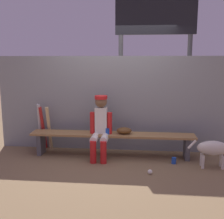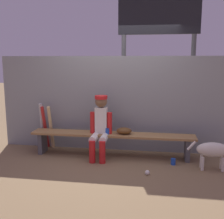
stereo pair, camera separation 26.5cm
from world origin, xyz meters
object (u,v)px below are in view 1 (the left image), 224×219
at_px(baseball, 150,172).
at_px(cup_on_bench, 108,131).
at_px(dugout_bench, 112,138).
at_px(cup_on_ground, 174,160).
at_px(scoreboard, 158,37).
at_px(baseball_glove, 124,131).
at_px(dog, 216,148).
at_px(bat_wood_natural, 49,128).
at_px(bat_aluminum_red, 43,128).
at_px(bat_aluminum_silver, 40,126).
at_px(player_seated, 100,125).

bearing_deg(baseball, cup_on_bench, 136.44).
xyz_separation_m(dugout_bench, cup_on_ground, (1.11, -0.27, -0.30)).
height_order(cup_on_bench, scoreboard, scoreboard).
xyz_separation_m(baseball_glove, dog, (1.56, -0.38, -0.16)).
distance_m(bat_wood_natural, cup_on_ground, 2.47).
relative_size(bat_wood_natural, cup_on_bench, 8.17).
distance_m(bat_wood_natural, cup_on_bench, 1.23).
bearing_deg(bat_aluminum_red, scoreboard, 22.62).
bearing_deg(cup_on_bench, bat_aluminum_silver, 166.46).
bearing_deg(bat_wood_natural, dugout_bench, -10.45).
relative_size(dugout_bench, bat_aluminum_silver, 3.21).
height_order(bat_aluminum_silver, baseball, bat_aluminum_silver).
distance_m(bat_aluminum_red, bat_aluminum_silver, 0.07).
height_order(bat_aluminum_red, bat_aluminum_silver, bat_aluminum_silver).
height_order(bat_wood_natural, bat_aluminum_red, bat_wood_natural).
height_order(bat_aluminum_red, scoreboard, scoreboard).
distance_m(scoreboard, dog, 2.67).
distance_m(baseball, cup_on_bench, 1.14).
height_order(baseball_glove, scoreboard, scoreboard).
relative_size(baseball, scoreboard, 0.02).
height_order(cup_on_ground, scoreboard, scoreboard).
height_order(dugout_bench, bat_aluminum_silver, bat_aluminum_silver).
bearing_deg(bat_wood_natural, scoreboard, 24.84).
relative_size(bat_wood_natural, dog, 1.07).
height_order(dugout_bench, player_seated, player_seated).
distance_m(dugout_bench, baseball, 1.08).
xyz_separation_m(bat_aluminum_red, cup_on_ground, (2.52, -0.55, -0.38)).
bearing_deg(bat_aluminum_silver, dugout_bench, -11.17).
bearing_deg(scoreboard, bat_aluminum_red, -157.38).
xyz_separation_m(cup_on_bench, scoreboard, (0.95, 1.27, 1.77)).
bearing_deg(player_seated, dugout_bench, 28.61).
bearing_deg(bat_aluminum_red, player_seated, -17.68).
bearing_deg(bat_aluminum_red, cup_on_bench, -13.56).
xyz_separation_m(player_seated, cup_on_ground, (1.31, -0.16, -0.56)).
distance_m(bat_aluminum_red, dog, 3.26).
height_order(bat_wood_natural, cup_on_bench, bat_wood_natural).
bearing_deg(scoreboard, bat_aluminum_silver, -158.29).
xyz_separation_m(dugout_bench, baseball_glove, (0.22, 0.00, 0.14)).
bearing_deg(scoreboard, dugout_bench, -125.30).
bearing_deg(player_seated, bat_wood_natural, 162.19).
bearing_deg(baseball_glove, dog, -13.82).
relative_size(bat_aluminum_silver, dog, 1.12).
relative_size(bat_aluminum_red, baseball, 11.93).
bearing_deg(baseball, bat_wood_natural, 152.87).
relative_size(player_seated, bat_aluminum_red, 1.29).
xyz_separation_m(baseball, cup_on_bench, (-0.76, 0.72, 0.46)).
relative_size(baseball, cup_on_ground, 0.67).
bearing_deg(bat_aluminum_silver, cup_on_ground, -12.26).
distance_m(bat_aluminum_red, baseball, 2.38).
bearing_deg(baseball_glove, bat_wood_natural, 171.08).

